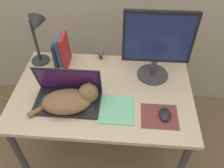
{
  "coord_description": "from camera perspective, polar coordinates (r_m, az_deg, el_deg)",
  "views": [
    {
      "loc": [
        0.14,
        -0.69,
        1.86
      ],
      "look_at": [
        0.06,
        0.34,
        0.86
      ],
      "focal_mm": 38.0,
      "sensor_mm": 36.0,
      "label": 1
    }
  ],
  "objects": [
    {
      "name": "laptop",
      "position": [
        1.47,
        -10.56,
        -2.75
      ],
      "size": [
        0.4,
        0.23,
        0.23
      ],
      "color": "black",
      "rests_on": "desk"
    },
    {
      "name": "computer_mouse",
      "position": [
        1.42,
        12.63,
        -7.1
      ],
      "size": [
        0.07,
        0.1,
        0.03
      ],
      "color": "black",
      "rests_on": "mousepad"
    },
    {
      "name": "desk_lamp",
      "position": [
        1.65,
        -17.7,
        11.78
      ],
      "size": [
        0.17,
        0.17,
        0.4
      ],
      "color": "#28282D",
      "rests_on": "desk"
    },
    {
      "name": "mousepad",
      "position": [
        1.42,
        11.34,
        -7.63
      ],
      "size": [
        0.22,
        0.18,
        0.0
      ],
      "color": "brown",
      "rests_on": "desk"
    },
    {
      "name": "webcam",
      "position": [
        1.76,
        -2.72,
        7.39
      ],
      "size": [
        0.05,
        0.05,
        0.08
      ],
      "color": "#232328",
      "rests_on": "desk"
    },
    {
      "name": "external_monitor",
      "position": [
        1.51,
        10.86,
        9.39
      ],
      "size": [
        0.43,
        0.21,
        0.48
      ],
      "color": "#333338",
      "rests_on": "desk"
    },
    {
      "name": "desk",
      "position": [
        1.6,
        -2.15,
        -3.7
      ],
      "size": [
        1.15,
        0.75,
        0.76
      ],
      "color": "tan",
      "rests_on": "ground_plane"
    },
    {
      "name": "cat",
      "position": [
        1.42,
        -9.75,
        -3.7
      ],
      "size": [
        0.4,
        0.23,
        0.14
      ],
      "color": "brown",
      "rests_on": "desk"
    },
    {
      "name": "book_row",
      "position": [
        1.72,
        -12.02,
        7.85
      ],
      "size": [
        0.09,
        0.16,
        0.23
      ],
      "color": "#232328",
      "rests_on": "desk"
    },
    {
      "name": "notepad",
      "position": [
        1.42,
        1.0,
        -6.16
      ],
      "size": [
        0.21,
        0.22,
        0.01
      ],
      "color": "#6BBC93",
      "rests_on": "desk"
    }
  ]
}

